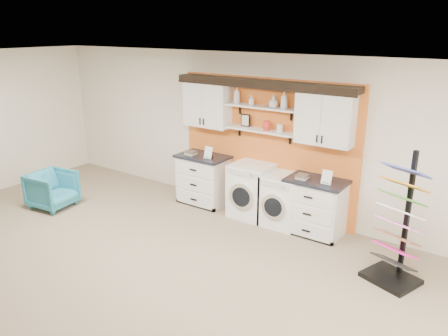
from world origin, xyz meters
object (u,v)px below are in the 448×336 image
Objects in this scene: base_cabinet_right at (315,207)px; washer at (252,190)px; dryer at (283,200)px; armchair at (53,190)px; base_cabinet_left at (204,179)px; sample_rack at (396,242)px.

washer is at bearing -179.84° from base_cabinet_right.
dryer is 1.19× the size of armchair.
base_cabinet_right is 1.07× the size of dryer.
base_cabinet_right is 4.77m from armchair.
washer is at bearing -0.18° from base_cabinet_left.
armchair is at bearing -151.40° from washer.
base_cabinet_left is at bearing -180.00° from base_cabinet_right.
base_cabinet_left is 1.00× the size of washer.
dryer is (0.62, 0.00, -0.04)m from washer.
base_cabinet_right reaches higher than armchair.
armchair is at bearing -140.87° from base_cabinet_left.
dryer is (1.68, -0.00, -0.03)m from base_cabinet_left.
washer reaches higher than dryer.
armchair is (-3.24, -1.76, -0.14)m from washer.
base_cabinet_right is 0.58m from dryer.
sample_rack reaches higher than dryer.
armchair is (-2.17, -1.77, -0.13)m from base_cabinet_left.
base_cabinet_left is 3.76m from sample_rack.
sample_rack reaches higher than base_cabinet_right.
sample_rack is at bearing -87.38° from armchair.
base_cabinet_left is 2.80m from armchair.
base_cabinet_left is 2.26m from base_cabinet_right.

